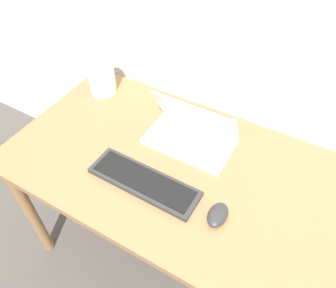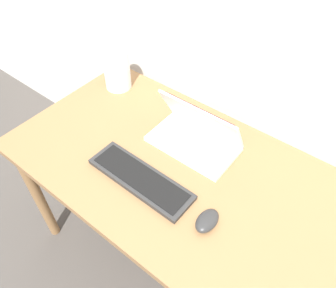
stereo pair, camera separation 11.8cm
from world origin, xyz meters
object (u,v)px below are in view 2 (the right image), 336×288
laptop (196,135)px  keyboard (140,179)px  mouse (207,221)px  vase (116,63)px

laptop → keyboard: 0.28m
keyboard → mouse: (0.29, 0.00, 0.01)m
keyboard → vase: size_ratio=1.55×
laptop → keyboard: size_ratio=0.83×
keyboard → vase: 0.60m
vase → mouse: bearing=-25.7°
keyboard → vase: bearing=141.8°
mouse → laptop: bearing=130.8°
mouse → keyboard: bearing=-179.7°
laptop → mouse: (0.24, -0.28, -0.03)m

